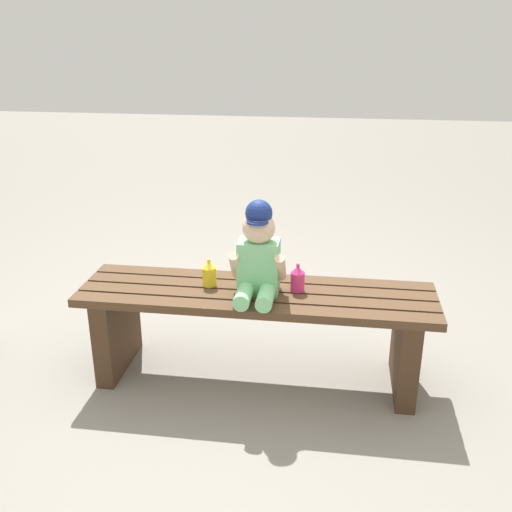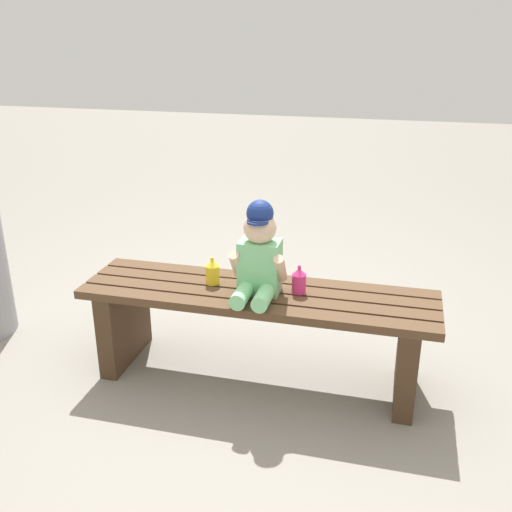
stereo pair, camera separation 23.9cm
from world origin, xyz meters
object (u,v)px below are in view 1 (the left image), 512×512
(park_bench, at_px, (256,319))
(child_figure, at_px, (258,254))
(sippy_cup_right, at_px, (298,278))
(sippy_cup_left, at_px, (209,273))

(park_bench, distance_m, child_figure, 0.32)
(park_bench, relative_size, child_figure, 3.76)
(child_figure, relative_size, sippy_cup_right, 3.26)
(sippy_cup_right, bearing_deg, child_figure, -162.96)
(child_figure, bearing_deg, sippy_cup_left, 167.30)
(park_bench, xyz_separation_m, sippy_cup_right, (0.17, 0.03, 0.20))
(park_bench, xyz_separation_m, sippy_cup_left, (-0.21, 0.03, 0.20))
(child_figure, height_order, sippy_cup_left, child_figure)
(park_bench, distance_m, sippy_cup_right, 0.26)
(sippy_cup_left, distance_m, sippy_cup_right, 0.38)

